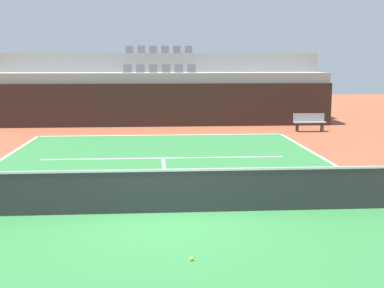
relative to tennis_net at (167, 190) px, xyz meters
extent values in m
plane|color=brown|center=(0.00, 0.00, -0.51)|extent=(80.00, 80.00, 0.00)
cube|color=#2D7238|center=(0.00, 0.00, -0.50)|extent=(11.00, 24.00, 0.01)
cube|color=white|center=(0.00, 11.95, -0.50)|extent=(11.00, 0.10, 0.00)
cube|color=white|center=(0.00, 6.40, -0.50)|extent=(8.26, 0.10, 0.00)
cube|color=white|center=(0.00, 3.20, -0.50)|extent=(0.10, 6.40, 0.00)
cube|color=black|center=(0.00, 15.17, 0.58)|extent=(17.70, 0.30, 2.19)
cube|color=#9E9E99|center=(0.00, 16.52, 0.84)|extent=(17.70, 2.40, 2.70)
cube|color=#9E9E99|center=(0.00, 18.92, 1.36)|extent=(17.70, 2.40, 3.74)
cube|color=slate|center=(-1.70, 16.52, 2.21)|extent=(0.44, 0.44, 0.04)
cube|color=slate|center=(-1.70, 16.72, 2.43)|extent=(0.44, 0.04, 0.40)
cube|color=slate|center=(-1.02, 16.52, 2.21)|extent=(0.44, 0.44, 0.04)
cube|color=slate|center=(-1.02, 16.72, 2.43)|extent=(0.44, 0.04, 0.40)
cube|color=slate|center=(-0.34, 16.52, 2.21)|extent=(0.44, 0.44, 0.04)
cube|color=slate|center=(-0.34, 16.72, 2.43)|extent=(0.44, 0.04, 0.40)
cube|color=slate|center=(0.34, 16.52, 2.21)|extent=(0.44, 0.44, 0.04)
cube|color=slate|center=(0.34, 16.72, 2.43)|extent=(0.44, 0.04, 0.40)
cube|color=slate|center=(1.02, 16.52, 2.21)|extent=(0.44, 0.44, 0.04)
cube|color=slate|center=(1.02, 16.72, 2.43)|extent=(0.44, 0.04, 0.40)
cube|color=slate|center=(1.70, 16.52, 2.21)|extent=(0.44, 0.44, 0.04)
cube|color=slate|center=(1.70, 16.72, 2.43)|extent=(0.44, 0.04, 0.40)
cube|color=slate|center=(-1.70, 18.92, 3.26)|extent=(0.44, 0.44, 0.04)
cube|color=slate|center=(-1.70, 19.12, 3.48)|extent=(0.44, 0.04, 0.40)
cube|color=slate|center=(-1.02, 18.92, 3.26)|extent=(0.44, 0.44, 0.04)
cube|color=slate|center=(-1.02, 19.12, 3.48)|extent=(0.44, 0.04, 0.40)
cube|color=slate|center=(-0.34, 18.92, 3.26)|extent=(0.44, 0.44, 0.04)
cube|color=slate|center=(-0.34, 19.12, 3.48)|extent=(0.44, 0.04, 0.40)
cube|color=slate|center=(0.34, 18.92, 3.26)|extent=(0.44, 0.44, 0.04)
cube|color=slate|center=(0.34, 19.12, 3.48)|extent=(0.44, 0.04, 0.40)
cube|color=slate|center=(1.02, 18.92, 3.26)|extent=(0.44, 0.44, 0.04)
cube|color=slate|center=(1.02, 19.12, 3.48)|extent=(0.44, 0.04, 0.40)
cube|color=slate|center=(1.70, 18.92, 3.26)|extent=(0.44, 0.44, 0.04)
cube|color=slate|center=(1.70, 19.12, 3.48)|extent=(0.44, 0.04, 0.40)
cube|color=#333338|center=(0.00, 0.00, -0.04)|extent=(10.90, 0.02, 0.92)
cube|color=white|center=(0.00, 0.00, 0.45)|extent=(10.90, 0.04, 0.05)
cube|color=#99999E|center=(7.01, 12.68, -0.06)|extent=(1.50, 0.40, 0.05)
cube|color=#99999E|center=(7.01, 12.86, 0.16)|extent=(1.50, 0.04, 0.36)
cube|color=#2D2D33|center=(6.41, 12.54, -0.30)|extent=(0.06, 0.06, 0.42)
cube|color=#2D2D33|center=(7.61, 12.54, -0.30)|extent=(0.06, 0.06, 0.42)
cube|color=#2D2D33|center=(6.41, 12.82, -0.30)|extent=(0.06, 0.06, 0.42)
cube|color=#2D2D33|center=(7.61, 12.82, -0.30)|extent=(0.06, 0.06, 0.42)
sphere|color=#CCE033|center=(0.33, -2.75, -0.47)|extent=(0.07, 0.07, 0.07)
camera|label=1|loc=(-0.23, -10.76, 2.76)|focal=47.74mm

